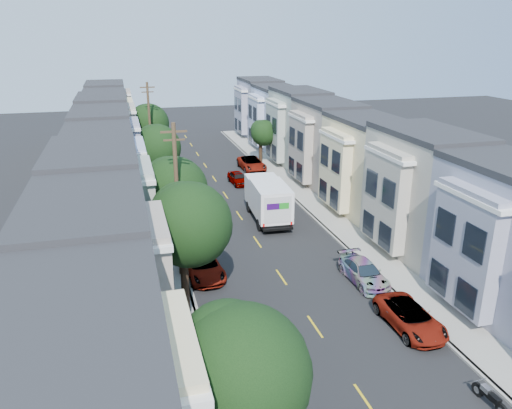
{
  "coord_description": "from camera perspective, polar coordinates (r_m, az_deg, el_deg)",
  "views": [
    {
      "loc": [
        -9.25,
        -27.9,
        15.28
      ],
      "look_at": [
        0.54,
        8.41,
        2.2
      ],
      "focal_mm": 35.0,
      "sensor_mm": 36.0,
      "label": 1
    }
  ],
  "objects": [
    {
      "name": "townhouse_row_right",
      "position": [
        49.9,
        9.84,
        1.05
      ],
      "size": [
        5.0,
        70.0,
        8.5
      ],
      "primitive_type": "cube",
      "color": "beige",
      "rests_on": "ground"
    },
    {
      "name": "parked_left_b",
      "position": [
        25.5,
        -2.62,
        -15.84
      ],
      "size": [
        1.93,
        4.21,
        1.33
      ],
      "primitive_type": "imported",
      "rotation": [
        0.0,
        0.0,
        -0.09
      ],
      "color": "black",
      "rests_on": "ground"
    },
    {
      "name": "tree_e",
      "position": [
        60.43,
        -12.23,
        8.99
      ],
      "size": [
        4.7,
        4.7,
        7.41
      ],
      "color": "black",
      "rests_on": "ground"
    },
    {
      "name": "curb_left",
      "position": [
        45.63,
        -10.2,
        -0.61
      ],
      "size": [
        0.3,
        70.0,
        0.15
      ],
      "primitive_type": "cube",
      "color": "gray",
      "rests_on": "ground"
    },
    {
      "name": "motorcycle",
      "position": [
        25.04,
        25.1,
        -19.33
      ],
      "size": [
        0.28,
        2.04,
        0.81
      ],
      "rotation": [
        0.0,
        0.0,
        0.07
      ],
      "color": "black",
      "rests_on": "ground"
    },
    {
      "name": "utility_pole_far",
      "position": [
        56.89,
        -12.01,
        8.51
      ],
      "size": [
        1.6,
        0.26,
        10.0
      ],
      "color": "#42301E",
      "rests_on": "ground"
    },
    {
      "name": "parked_right_b",
      "position": [
        32.97,
        12.2,
        -7.6
      ],
      "size": [
        1.99,
        4.54,
        1.35
      ],
      "primitive_type": "imported",
      "rotation": [
        0.0,
        0.0,
        0.02
      ],
      "color": "silver",
      "rests_on": "ground"
    },
    {
      "name": "road_slab",
      "position": [
        46.47,
        -2.76,
        -0.03
      ],
      "size": [
        12.0,
        70.0,
        0.02
      ],
      "primitive_type": "cube",
      "color": "black",
      "rests_on": "ground"
    },
    {
      "name": "parked_right_d",
      "position": [
        58.05,
        -0.49,
        4.68
      ],
      "size": [
        2.58,
        5.46,
        1.51
      ],
      "primitive_type": "imported",
      "rotation": [
        0.0,
        0.0,
        0.02
      ],
      "color": "black",
      "rests_on": "ground"
    },
    {
      "name": "tree_c",
      "position": [
        34.58,
        -9.51,
        1.57
      ],
      "size": [
        4.7,
        4.7,
        7.35
      ],
      "color": "black",
      "rests_on": "ground"
    },
    {
      "name": "sidewalk_left",
      "position": [
        45.56,
        -11.83,
        -0.75
      ],
      "size": [
        2.6,
        70.0,
        0.15
      ],
      "primitive_type": "cube",
      "color": "gray",
      "rests_on": "ground"
    },
    {
      "name": "centerline",
      "position": [
        46.47,
        -2.76,
        -0.04
      ],
      "size": [
        0.12,
        70.0,
        0.01
      ],
      "primitive_type": "cube",
      "color": "gold",
      "rests_on": "ground"
    },
    {
      "name": "parked_right_c",
      "position": [
        50.32,
        1.91,
        2.4
      ],
      "size": [
        2.06,
        4.81,
        1.53
      ],
      "primitive_type": "imported",
      "rotation": [
        0.0,
        0.0,
        -0.05
      ],
      "color": "black",
      "rests_on": "ground"
    },
    {
      "name": "parked_right_a",
      "position": [
        28.83,
        17.22,
        -12.24
      ],
      "size": [
        2.32,
        4.87,
        1.34
      ],
      "primitive_type": "imported",
      "rotation": [
        0.0,
        0.0,
        0.02
      ],
      "color": "#37393D",
      "rests_on": "ground"
    },
    {
      "name": "tree_a",
      "position": [
        17.14,
        -2.07,
        -18.83
      ],
      "size": [
        4.7,
        4.7,
        7.1
      ],
      "color": "black",
      "rests_on": "ground"
    },
    {
      "name": "tree_b",
      "position": [
        27.15,
        -7.83,
        -2.34
      ],
      "size": [
        4.7,
        4.7,
        7.78
      ],
      "color": "black",
      "rests_on": "ground"
    },
    {
      "name": "curb_right",
      "position": [
        48.02,
        4.3,
        0.66
      ],
      "size": [
        0.3,
        70.0,
        0.15
      ],
      "primitive_type": "cube",
      "color": "gray",
      "rests_on": "ground"
    },
    {
      "name": "tree_d",
      "position": [
        48.57,
        -11.32,
        6.34
      ],
      "size": [
        4.51,
        4.51,
        7.07
      ],
      "color": "black",
      "rests_on": "ground"
    },
    {
      "name": "fedex_truck",
      "position": [
        42.21,
        1.35,
        0.68
      ],
      "size": [
        2.73,
        7.08,
        3.4
      ],
      "rotation": [
        0.0,
        0.0,
        -0.06
      ],
      "color": "white",
      "rests_on": "ground"
    },
    {
      "name": "parked_left_d",
      "position": [
        43.11,
        -8.41,
        -0.82
      ],
      "size": [
        2.39,
        5.02,
        1.39
      ],
      "primitive_type": "imported",
      "rotation": [
        0.0,
        0.0,
        0.02
      ],
      "color": "black",
      "rests_on": "ground"
    },
    {
      "name": "townhouse_row_left",
      "position": [
        45.58,
        -16.58,
        -1.24
      ],
      "size": [
        5.0,
        70.0,
        8.5
      ],
      "primitive_type": "cube",
      "color": "beige",
      "rests_on": "ground"
    },
    {
      "name": "sidewalk_right",
      "position": [
        48.45,
        5.75,
        0.79
      ],
      "size": [
        2.6,
        70.0,
        0.15
      ],
      "primitive_type": "cube",
      "color": "gray",
      "rests_on": "ground"
    },
    {
      "name": "ground",
      "position": [
        33.13,
        2.91,
        -8.32
      ],
      "size": [
        160.0,
        160.0,
        0.0
      ],
      "primitive_type": "plane",
      "color": "black",
      "rests_on": "ground"
    },
    {
      "name": "utility_pole_near",
      "position": [
        31.71,
        -8.96,
        0.3
      ],
      "size": [
        1.6,
        0.26,
        10.0
      ],
      "color": "#42301E",
      "rests_on": "ground"
    },
    {
      "name": "parked_left_c",
      "position": [
        33.17,
        -6.05,
        -7.05
      ],
      "size": [
        2.51,
        5.02,
        1.37
      ],
      "primitive_type": "imported",
      "rotation": [
        0.0,
        0.0,
        0.05
      ],
      "color": "#9C9C9C",
      "rests_on": "ground"
    },
    {
      "name": "lead_sedan",
      "position": [
        52.67,
        -2.09,
        3.03
      ],
      "size": [
        1.82,
        4.07,
        1.29
      ],
      "primitive_type": "imported",
      "rotation": [
        0.0,
        0.0,
        0.08
      ],
      "color": "black",
      "rests_on": "ground"
    },
    {
      "name": "tree_far_r",
      "position": [
        60.02,
        0.81,
        8.14
      ],
      "size": [
        3.1,
        3.1,
        5.38
      ],
      "color": "black",
      "rests_on": "ground"
    }
  ]
}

